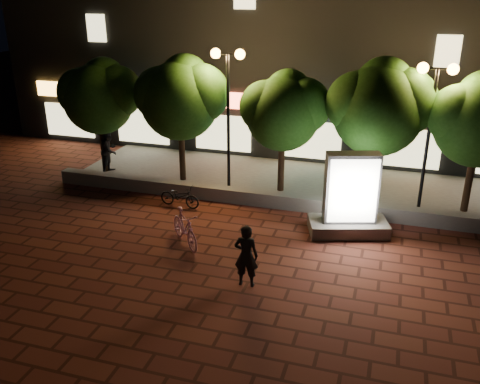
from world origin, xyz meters
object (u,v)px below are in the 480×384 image
at_px(street_lamp_right, 434,100).
at_px(scooter_pink, 185,228).
at_px(tree_right, 381,105).
at_px(pedestrian, 109,150).
at_px(ad_kiosk, 350,202).
at_px(scooter_parked, 180,196).
at_px(tree_mid, 285,108).
at_px(street_lamp_left, 228,84).
at_px(rider, 246,256).
at_px(tree_far_left, 100,94).
at_px(tree_left, 181,95).

distance_m(street_lamp_right, scooter_pink, 8.98).
distance_m(tree_right, pedestrian, 10.88).
bearing_deg(ad_kiosk, scooter_pink, -153.75).
bearing_deg(scooter_parked, street_lamp_right, -69.39).
relative_size(tree_mid, street_lamp_left, 0.87).
bearing_deg(street_lamp_right, scooter_parked, -164.82).
relative_size(tree_right, scooter_parked, 3.35).
distance_m(street_lamp_right, ad_kiosk, 4.38).
relative_size(tree_mid, scooter_parked, 2.98).
bearing_deg(pedestrian, rider, -133.66).
bearing_deg(street_lamp_left, tree_far_left, 177.24).
bearing_deg(street_lamp_right, tree_far_left, 178.79).
distance_m(rider, scooter_parked, 5.65).
relative_size(scooter_pink, scooter_parked, 1.22).
height_order(street_lamp_left, pedestrian, street_lamp_left).
xyz_separation_m(tree_far_left, tree_left, (3.50, 0.00, 0.15)).
relative_size(tree_far_left, tree_mid, 1.03).
bearing_deg(street_lamp_left, scooter_parked, -116.70).
bearing_deg(street_lamp_left, tree_mid, 7.31).
bearing_deg(ad_kiosk, tree_right, 79.13).
distance_m(tree_left, street_lamp_right, 8.96).
bearing_deg(ad_kiosk, pedestrian, 165.00).
height_order(tree_left, tree_mid, tree_left).
bearing_deg(pedestrian, scooter_pink, -136.06).
distance_m(tree_far_left, tree_mid, 7.50).
bearing_deg(tree_left, tree_far_left, -180.00).
height_order(street_lamp_right, scooter_pink, street_lamp_right).
bearing_deg(pedestrian, tree_far_left, 61.86).
distance_m(street_lamp_left, scooter_pink, 5.94).
xyz_separation_m(ad_kiosk, rider, (-2.22, -3.91, -0.20)).
relative_size(tree_far_left, scooter_parked, 3.06).
xyz_separation_m(street_lamp_left, scooter_pink, (0.19, -4.82, -3.47)).
bearing_deg(rider, pedestrian, -43.39).
bearing_deg(tree_right, street_lamp_right, -9.10).
distance_m(tree_far_left, ad_kiosk, 10.87).
height_order(rider, scooter_parked, rider).
bearing_deg(ad_kiosk, street_lamp_right, 49.27).
distance_m(ad_kiosk, scooter_parked, 5.97).
distance_m(street_lamp_left, scooter_parked, 4.39).
relative_size(tree_mid, scooter_pink, 2.43).
height_order(tree_mid, rider, tree_mid).
distance_m(tree_left, tree_right, 7.30).
relative_size(tree_left, ad_kiosk, 1.82).
height_order(tree_far_left, tree_mid, tree_far_left).
distance_m(ad_kiosk, rider, 4.51).
height_order(street_lamp_right, pedestrian, street_lamp_right).
distance_m(street_lamp_right, scooter_parked, 9.10).
bearing_deg(rider, tree_far_left, -43.02).
bearing_deg(street_lamp_left, ad_kiosk, -27.72).
distance_m(tree_left, rider, 8.50).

